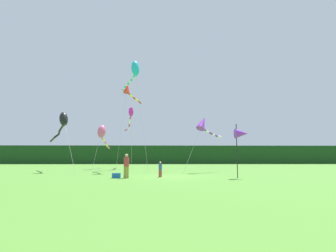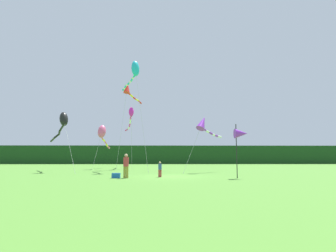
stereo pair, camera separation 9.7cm
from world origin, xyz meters
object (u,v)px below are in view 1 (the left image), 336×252
Objects in this scene: kite_purple at (204,124)px; kite_cyan at (134,71)px; kite_magenta at (130,116)px; kite_rainbow at (102,133)px; cooler_box at (116,176)px; banner_flag_pole at (241,134)px; person_child at (160,168)px; kite_black at (62,122)px; person_adult at (126,165)px; kite_red at (128,89)px.

kite_purple is 0.47× the size of kite_cyan.
kite_magenta is 1.10× the size of kite_rainbow.
cooler_box is at bearing -134.90° from kite_purple.
person_child is at bearing 168.79° from banner_flag_pole.
kite_black reaches higher than cooler_box.
kite_rainbow is at bearing 143.66° from kite_purple.
kite_black is 9.19m from kite_cyan.
kite_purple is at bearing 48.29° from person_adult.
banner_flag_pole is 20.42m from kite_magenta.
kite_red is (-1.84, 14.99, 9.06)m from person_adult.
cooler_box is 14.21m from kite_cyan.
kite_purple is 12.54m from kite_red.
banner_flag_pole is at bearing -11.21° from person_child.
person_child is 8.51m from kite_purple.
kite_red is at bearing 94.42° from cooler_box.
kite_magenta is at bearing 99.17° from kite_cyan.
kite_cyan is (1.25, -7.77, 3.78)m from kite_magenta.
cooler_box is at bearing 172.94° from person_adult.
person_child is 17.31m from kite_red.
person_child is 17.07m from kite_rainbow.
cooler_box is 0.05× the size of kite_red.
banner_flag_pole reaches higher than person_adult.
person_child is at bearing -63.16° from kite_rainbow.
kite_rainbow is 6.41m from kite_red.
kite_black is 1.49× the size of kite_purple.
kite_magenta is 0.68× the size of kite_cyan.
person_child is 0.14× the size of kite_magenta.
person_child is 0.15× the size of kite_rainbow.
kite_cyan is (-7.02, 2.34, 6.05)m from kite_purple.
person_child is at bearing -75.86° from kite_magenta.
kite_purple is at bearing -36.34° from kite_rainbow.
person_adult is 13.73m from kite_cyan.
kite_magenta is (-8.27, 10.11, 2.27)m from kite_purple.
kite_magenta is at bearing 95.82° from person_adult.
banner_flag_pole is at bearing -60.68° from kite_magenta.
person_child is at bearing 24.01° from person_adult.
kite_red is at bearing 46.49° from kite_black.
banner_flag_pole is 19.31m from kite_red.
banner_flag_pole is at bearing -78.15° from kite_purple.
person_child is 0.14× the size of kite_black.
kite_cyan reaches higher than cooler_box.
kite_magenta is (-1.77, 17.40, 5.99)m from person_adult.
person_child reaches higher than cooler_box.
cooler_box is 16.98m from kite_rainbow.
kite_black is 10.59m from kite_magenta.
person_adult is at bearing -86.91° from kite_cyan.
kite_cyan is at bearing -76.19° from kite_red.
person_child is 13.43m from kite_black.
banner_flag_pole is 0.52× the size of kite_rainbow.
kite_magenta reaches higher than kite_rainbow.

